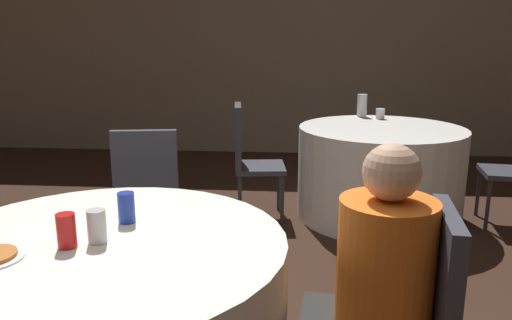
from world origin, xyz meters
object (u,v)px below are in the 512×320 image
at_px(person_orange_shirt, 359,314).
at_px(bottle_far, 362,105).
at_px(soda_can_silver, 97,226).
at_px(chair_far_west, 248,152).
at_px(chair_near_north, 145,199).
at_px(soda_can_blue, 126,208).
at_px(soda_can_red, 66,231).
at_px(table_far, 379,172).

relative_size(person_orange_shirt, bottle_far, 5.62).
bearing_deg(soda_can_silver, chair_far_west, 82.51).
xyz_separation_m(chair_near_north, chair_far_west, (0.48, 1.26, 0.00)).
relative_size(chair_near_north, soda_can_blue, 7.80).
relative_size(soda_can_red, bottle_far, 0.59).
distance_m(table_far, person_orange_shirt, 2.63).
bearing_deg(person_orange_shirt, soda_can_blue, 77.78).
height_order(table_far, person_orange_shirt, person_orange_shirt).
relative_size(chair_near_north, person_orange_shirt, 0.82).
bearing_deg(soda_can_silver, person_orange_shirt, -5.92).
distance_m(chair_near_north, soda_can_blue, 0.94).
distance_m(soda_can_red, soda_can_silver, 0.10).
relative_size(person_orange_shirt, soda_can_blue, 9.51).
relative_size(chair_far_west, soda_can_red, 7.80).
distance_m(chair_near_north, chair_far_west, 1.35).
bearing_deg(table_far, soda_can_blue, -120.85).
bearing_deg(bottle_far, chair_far_west, -144.35).
distance_m(chair_far_west, soda_can_blue, 2.18).
height_order(soda_can_red, soda_can_silver, same).
xyz_separation_m(table_far, chair_far_west, (-1.09, -0.13, 0.18)).
relative_size(chair_far_west, soda_can_blue, 7.80).
distance_m(chair_far_west, soda_can_silver, 2.38).
xyz_separation_m(table_far, chair_near_north, (-1.57, -1.40, 0.18)).
height_order(chair_near_north, chair_far_west, same).
relative_size(chair_near_north, soda_can_silver, 7.80).
distance_m(table_far, bottle_far, 0.76).
bearing_deg(chair_far_west, soda_can_red, -16.33).
height_order(chair_near_north, soda_can_silver, chair_near_north).
xyz_separation_m(person_orange_shirt, soda_can_blue, (-0.88, 0.30, 0.24)).
bearing_deg(chair_far_west, bottle_far, 118.74).
distance_m(soda_can_red, bottle_far, 3.40).
height_order(chair_far_west, soda_can_red, chair_far_west).
relative_size(table_far, soda_can_blue, 11.09).
distance_m(chair_near_north, soda_can_silver, 1.13).
bearing_deg(chair_far_west, soda_can_blue, -14.12).
distance_m(table_far, soda_can_blue, 2.69).
height_order(chair_near_north, bottle_far, bottle_far).
bearing_deg(bottle_far, soda_can_red, -114.09).
bearing_deg(person_orange_shirt, bottle_far, -0.29).
bearing_deg(table_far, chair_far_west, -173.09).
bearing_deg(soda_can_silver, soda_can_blue, 79.62).
bearing_deg(person_orange_shirt, soda_can_red, 93.89).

